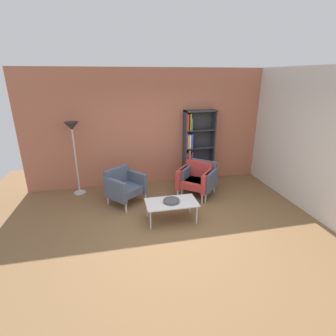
# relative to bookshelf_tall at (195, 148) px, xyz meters

# --- Properties ---
(ground_plane) EXTENTS (8.32, 8.32, 0.00)m
(ground_plane) POSITION_rel_bookshelf_tall_xyz_m (-1.02, -2.25, -0.93)
(ground_plane) COLOR brown
(brick_back_panel) EXTENTS (6.40, 0.12, 2.90)m
(brick_back_panel) POSITION_rel_bookshelf_tall_xyz_m (-1.02, 0.21, 0.52)
(brick_back_panel) COLOR #B2664C
(brick_back_panel) RESTS_ON ground_plane
(plaster_right_partition) EXTENTS (0.12, 5.20, 2.90)m
(plaster_right_partition) POSITION_rel_bookshelf_tall_xyz_m (1.84, -1.65, 0.52)
(plaster_right_partition) COLOR silver
(plaster_right_partition) RESTS_ON ground_plane
(bookshelf_tall) EXTENTS (0.80, 0.30, 1.90)m
(bookshelf_tall) POSITION_rel_bookshelf_tall_xyz_m (0.00, 0.00, 0.00)
(bookshelf_tall) COLOR #333338
(bookshelf_tall) RESTS_ON ground_plane
(coffee_table_low) EXTENTS (1.00, 0.56, 0.40)m
(coffee_table_low) POSITION_rel_bookshelf_tall_xyz_m (-1.06, -1.83, -0.56)
(coffee_table_low) COLOR silver
(coffee_table_low) RESTS_ON ground_plane
(decorative_bowl) EXTENTS (0.32, 0.32, 0.05)m
(decorative_bowl) POSITION_rel_bookshelf_tall_xyz_m (-1.06, -1.83, -0.50)
(decorative_bowl) COLOR #4C4C51
(decorative_bowl) RESTS_ON coffee_table_low
(armchair_near_window) EXTENTS (0.95, 0.94, 0.78)m
(armchair_near_window) POSITION_rel_bookshelf_tall_xyz_m (-1.91, -0.86, -0.52)
(armchair_near_window) COLOR #4C566B
(armchair_near_window) RESTS_ON ground_plane
(armchair_by_bookshelf) EXTENTS (0.95, 0.94, 0.78)m
(armchair_by_bookshelf) POSITION_rel_bookshelf_tall_xyz_m (-0.24, -0.83, -0.52)
(armchair_by_bookshelf) COLOR #B73833
(armchair_by_bookshelf) RESTS_ON ground_plane
(armchair_corner_red) EXTENTS (0.95, 0.95, 0.78)m
(armchair_corner_red) POSITION_rel_bookshelf_tall_xyz_m (-0.12, -0.78, -0.52)
(armchair_corner_red) COLOR #4C566B
(armchair_corner_red) RESTS_ON ground_plane
(floor_lamp_torchiere) EXTENTS (0.32, 0.32, 1.74)m
(floor_lamp_torchiere) POSITION_rel_bookshelf_tall_xyz_m (-2.97, -0.14, 0.52)
(floor_lamp_torchiere) COLOR silver
(floor_lamp_torchiere) RESTS_ON ground_plane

